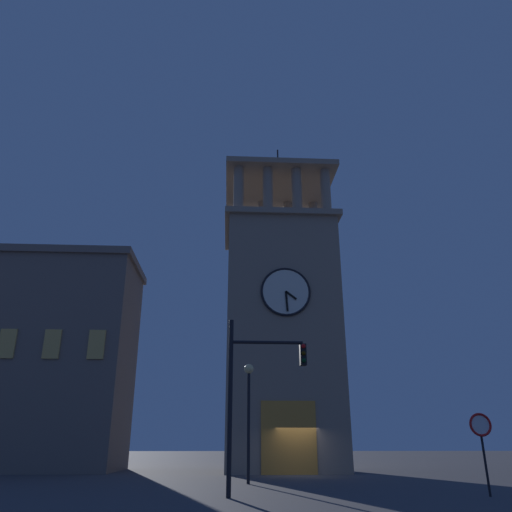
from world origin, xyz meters
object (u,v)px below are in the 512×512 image
(clocktower, at_px, (281,332))
(no_horn_sign, at_px, (481,431))
(street_lamp, at_px, (249,398))
(traffic_signal_near, at_px, (254,382))
(adjacent_wing_building, at_px, (6,359))

(clocktower, bearing_deg, no_horn_sign, 108.03)
(no_horn_sign, bearing_deg, street_lamp, -37.47)
(street_lamp, bearing_deg, traffic_signal_near, 89.54)
(clocktower, xyz_separation_m, no_horn_sign, (-5.14, 15.80, -6.71))
(adjacent_wing_building, xyz_separation_m, no_horn_sign, (-23.59, 16.91, -4.93))
(clocktower, xyz_separation_m, traffic_signal_near, (2.64, 15.77, -5.12))
(clocktower, height_order, no_horn_sign, clocktower)
(adjacent_wing_building, bearing_deg, traffic_signal_near, 133.13)
(clocktower, height_order, adjacent_wing_building, clocktower)
(traffic_signal_near, height_order, no_horn_sign, traffic_signal_near)
(adjacent_wing_building, relative_size, traffic_signal_near, 2.86)
(traffic_signal_near, xyz_separation_m, no_horn_sign, (-7.78, 0.03, -1.59))
(clocktower, xyz_separation_m, street_lamp, (2.59, 9.88, -5.19))
(adjacent_wing_building, height_order, traffic_signal_near, adjacent_wing_building)
(traffic_signal_near, bearing_deg, no_horn_sign, 179.77)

